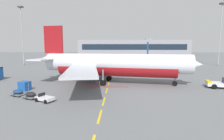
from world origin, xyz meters
name	(u,v)px	position (x,y,z in m)	size (l,w,h in m)	color
ground	(188,74)	(40.00, 40.00, 0.00)	(400.00, 400.00, 0.00)	slate
apron_paint_markings	(111,75)	(18.00, 36.12, 0.00)	(8.00, 92.96, 0.01)	yellow
airliner_foreground	(113,65)	(18.85, 25.66, 3.95)	(34.71, 34.07, 12.20)	silver
airliner_mid_left	(149,59)	(31.79, 56.73, 2.97)	(25.30, 25.92, 9.16)	white
fuel_service_truck	(82,66)	(8.61, 44.63, 1.65)	(3.96, 7.37, 3.14)	black
baggage_train	(31,95)	(7.01, 13.92, 0.52)	(8.32, 5.23, 1.14)	silver
uld_cargo_container	(25,86)	(3.56, 18.76, 0.80)	(1.96, 1.93, 1.60)	#194C9E
apron_light_mast_near	(22,29)	(-19.89, 62.54, 14.97)	(1.80, 1.80, 23.96)	slate
apron_light_mast_far	(221,27)	(60.11, 61.77, 15.24)	(1.80, 1.80, 24.45)	slate
terminal_satellite	(133,48)	(33.45, 158.16, 6.79)	(98.18, 26.53, 15.16)	gray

